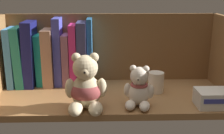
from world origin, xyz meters
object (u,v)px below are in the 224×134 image
at_px(book_6, 67,59).
at_px(book_2, 31,53).
at_px(pillar_candle, 156,82).
at_px(small_product_box, 215,98).
at_px(book_3, 41,59).
at_px(book_0, 14,56).
at_px(book_7, 74,54).
at_px(book_4, 50,57).
at_px(book_1, 22,56).
at_px(book_5, 59,51).
at_px(book_8, 83,53).
at_px(book_9, 90,51).
at_px(teddy_bear_smaller, 139,89).
at_px(teddy_bear_larger, 86,88).

bearing_deg(book_6, book_2, 180.00).
xyz_separation_m(pillar_candle, small_product_box, (0.15, -0.12, -0.01)).
bearing_deg(book_3, book_6, 0.00).
xyz_separation_m(book_0, book_7, (0.22, 0.00, 0.01)).
xyz_separation_m(book_4, pillar_candle, (0.37, -0.10, -0.07)).
bearing_deg(small_product_box, pillar_candle, 141.43).
relative_size(book_1, book_5, 0.88).
distance_m(book_2, book_8, 0.18).
bearing_deg(book_4, book_3, 180.00).
xyz_separation_m(book_4, book_9, (0.15, 0.00, 0.02)).
bearing_deg(book_1, book_8, 0.00).
distance_m(book_0, book_7, 0.22).
relative_size(book_2, small_product_box, 2.07).
distance_m(book_4, pillar_candle, 0.39).
xyz_separation_m(book_4, book_5, (0.03, 0.00, 0.02)).
bearing_deg(pillar_candle, book_5, 163.21).
height_order(book_9, pillar_candle, book_9).
bearing_deg(book_2, teddy_bear_smaller, -30.96).
relative_size(book_2, teddy_bear_larger, 1.38).
bearing_deg(book_8, book_1, 180.00).
relative_size(book_5, pillar_candle, 3.50).
height_order(book_5, book_8, book_5).
xyz_separation_m(book_9, small_product_box, (0.38, -0.22, -0.09)).
bearing_deg(book_2, teddy_bear_larger, -48.20).
bearing_deg(book_4, book_1, 180.00).
xyz_separation_m(book_1, book_7, (0.19, 0.00, 0.00)).
xyz_separation_m(book_2, book_4, (0.06, 0.00, -0.01)).
distance_m(book_6, teddy_bear_larger, 0.25).
bearing_deg(book_9, teddy_bear_smaller, -55.01).
distance_m(book_6, book_8, 0.06).
bearing_deg(book_0, book_4, 0.00).
distance_m(teddy_bear_smaller, small_product_box, 0.23).
bearing_deg(teddy_bear_larger, small_product_box, 0.99).
bearing_deg(book_6, book_7, 0.00).
relative_size(book_0, book_8, 0.92).
xyz_separation_m(book_4, teddy_bear_larger, (0.14, -0.23, -0.04)).
relative_size(book_1, book_6, 1.15).
bearing_deg(book_0, small_product_box, -19.03).
bearing_deg(book_9, book_1, 180.00).
distance_m(book_9, pillar_candle, 0.26).
distance_m(book_2, pillar_candle, 0.45).
relative_size(book_4, teddy_bear_larger, 1.22).
bearing_deg(book_9, book_6, 180.00).
bearing_deg(book_7, book_6, 180.00).
bearing_deg(book_6, book_8, 0.00).
relative_size(book_8, teddy_bear_smaller, 1.83).
bearing_deg(book_5, small_product_box, -24.61).
xyz_separation_m(book_2, book_6, (0.13, 0.00, -0.02)).
relative_size(book_6, teddy_bear_smaller, 1.47).
bearing_deg(book_9, book_5, 180.00).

